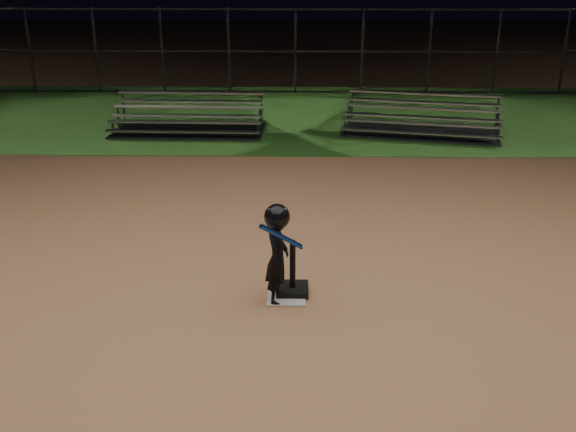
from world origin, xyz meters
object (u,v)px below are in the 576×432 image
(child_batter, at_px, (277,251))
(batting_tee, at_px, (293,283))
(bleacher_left, at_px, (189,125))
(bleacher_right, at_px, (421,126))
(home_plate, at_px, (286,297))

(child_batter, bearing_deg, batting_tee, -29.30)
(bleacher_left, distance_m, bleacher_right, 5.41)
(home_plate, relative_size, bleacher_left, 0.13)
(bleacher_right, bearing_deg, home_plate, -97.90)
(child_batter, xyz_separation_m, bleacher_left, (-2.36, 8.12, -0.47))
(bleacher_right, bearing_deg, bleacher_left, -168.18)
(batting_tee, relative_size, child_batter, 0.54)
(batting_tee, bearing_deg, child_batter, -128.98)
(home_plate, height_order, batting_tee, batting_tee)
(bleacher_left, bearing_deg, child_batter, -72.02)
(batting_tee, bearing_deg, bleacher_left, 107.73)
(home_plate, distance_m, child_batter, 0.65)
(bleacher_left, bearing_deg, batting_tee, -70.48)
(child_batter, bearing_deg, bleacher_left, 25.87)
(child_batter, bearing_deg, bleacher_right, -11.09)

